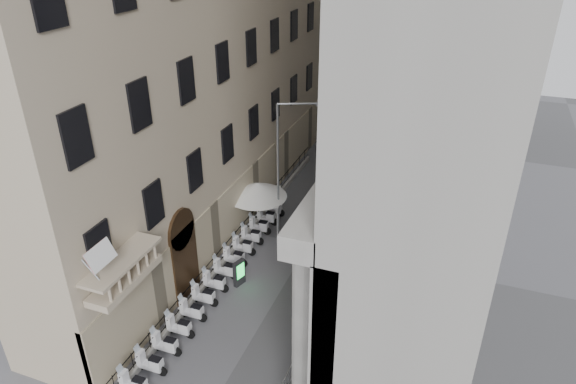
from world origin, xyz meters
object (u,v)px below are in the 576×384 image
at_px(pedestrian_b, 363,183).
at_px(pedestrian_a, 310,226).
at_px(security_tent, 262,194).
at_px(info_kiosk, 239,273).
at_px(street_lamp, 284,157).

bearing_deg(pedestrian_b, pedestrian_a, 90.82).
bearing_deg(pedestrian_b, security_tent, 70.70).
xyz_separation_m(info_kiosk, pedestrian_b, (4.21, 13.90, -0.06)).
height_order(security_tent, pedestrian_b, security_tent).
distance_m(security_tent, street_lamp, 3.16).
distance_m(info_kiosk, pedestrian_b, 14.52).
distance_m(security_tent, pedestrian_a, 3.90).
distance_m(street_lamp, info_kiosk, 8.03).
bearing_deg(pedestrian_a, info_kiosk, 77.22).
height_order(info_kiosk, pedestrian_b, info_kiosk).
height_order(street_lamp, pedestrian_b, street_lamp).
height_order(pedestrian_a, pedestrian_b, pedestrian_a).
height_order(security_tent, pedestrian_a, security_tent).
height_order(security_tent, street_lamp, street_lamp).
relative_size(street_lamp, info_kiosk, 5.52).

